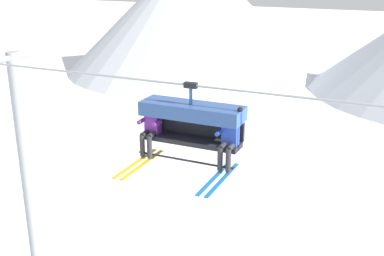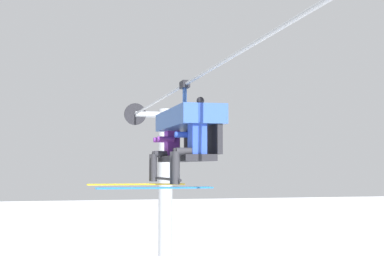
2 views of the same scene
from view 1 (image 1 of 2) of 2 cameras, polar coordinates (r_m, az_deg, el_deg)
mountain_peak_west at (r=45.80m, az=0.01°, el=13.91°), size 23.36×23.36×11.23m
lift_tower_near at (r=14.70m, az=-19.03°, el=-5.17°), size 0.36×1.88×7.65m
lift_cable at (r=9.12m, az=17.98°, el=2.88°), size 19.37×0.05×0.05m
chairlift_chair at (r=10.18m, az=0.03°, el=1.26°), size 2.23×0.74×1.63m
skier_purple at (r=10.47m, az=-4.98°, el=0.07°), size 0.46×1.70×1.23m
skier_blue at (r=9.76m, az=4.36°, el=-1.24°), size 0.48×1.70×1.34m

